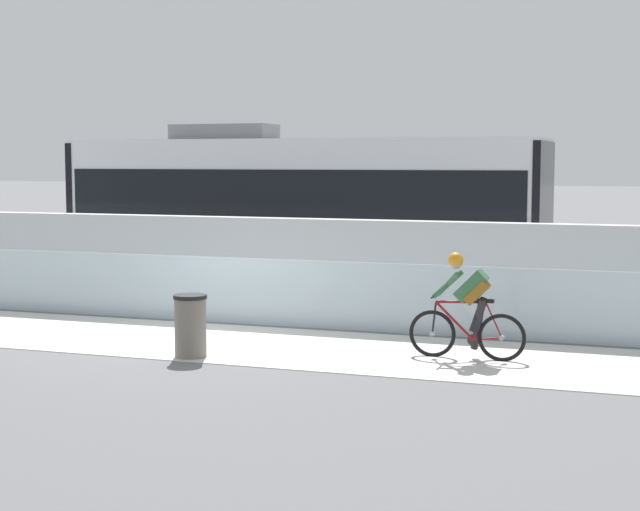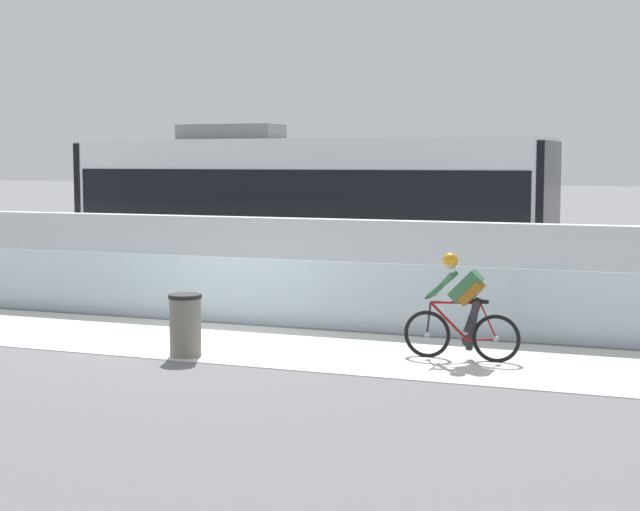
{
  "view_description": "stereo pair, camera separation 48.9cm",
  "coord_description": "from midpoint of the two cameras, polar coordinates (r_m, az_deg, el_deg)",
  "views": [
    {
      "loc": [
        7.32,
        -14.54,
        3.0
      ],
      "look_at": [
        1.35,
        2.35,
        1.25
      ],
      "focal_mm": 55.57,
      "sensor_mm": 36.0,
      "label": 1
    },
    {
      "loc": [
        7.78,
        -14.37,
        3.0
      ],
      "look_at": [
        1.35,
        2.35,
        1.25
      ],
      "focal_mm": 55.57,
      "sensor_mm": 36.0,
      "label": 2
    }
  ],
  "objects": [
    {
      "name": "glass_parapet",
      "position": [
        18.13,
        -3.79,
        -2.03
      ],
      "size": [
        32.0,
        0.05,
        1.21
      ],
      "primitive_type": "cube",
      "color": "silver",
      "rests_on": "ground"
    },
    {
      "name": "concrete_barrier_wall",
      "position": [
        19.73,
        -1.6,
        -0.48
      ],
      "size": [
        32.0,
        0.36,
        1.84
      ],
      "primitive_type": "cube",
      "color": "silver",
      "rests_on": "ground"
    },
    {
      "name": "trash_bin",
      "position": [
        15.16,
        -6.85,
        -4.01
      ],
      "size": [
        0.51,
        0.51,
        0.96
      ],
      "color": "slate",
      "rests_on": "ground"
    },
    {
      "name": "tram_rail_near",
      "position": [
        22.13,
        0.88,
        -2.2
      ],
      "size": [
        32.0,
        0.08,
        0.01
      ],
      "primitive_type": "cube",
      "color": "#595654",
      "rests_on": "ground"
    },
    {
      "name": "cyclist_on_bike",
      "position": [
        14.93,
        9.11,
        -3.03
      ],
      "size": [
        1.77,
        0.58,
        1.61
      ],
      "color": "black",
      "rests_on": "ground"
    },
    {
      "name": "ground_plane",
      "position": [
        16.58,
        -6.47,
        -4.88
      ],
      "size": [
        200.0,
        200.0,
        0.0
      ],
      "primitive_type": "plane",
      "color": "slate"
    },
    {
      "name": "tram_rail_far",
      "position": [
        23.47,
        2.09,
        -1.76
      ],
      "size": [
        32.0,
        0.08,
        0.01
      ],
      "primitive_type": "cube",
      "color": "#595654",
      "rests_on": "ground"
    },
    {
      "name": "tram",
      "position": [
        22.86,
        -0.07,
        2.8
      ],
      "size": [
        11.06,
        2.54,
        3.81
      ],
      "color": "silver",
      "rests_on": "ground"
    },
    {
      "name": "bike_path_deck",
      "position": [
        16.58,
        -6.47,
        -4.86
      ],
      "size": [
        32.0,
        3.2,
        0.01
      ],
      "primitive_type": "cube",
      "color": "silver",
      "rests_on": "ground"
    }
  ]
}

